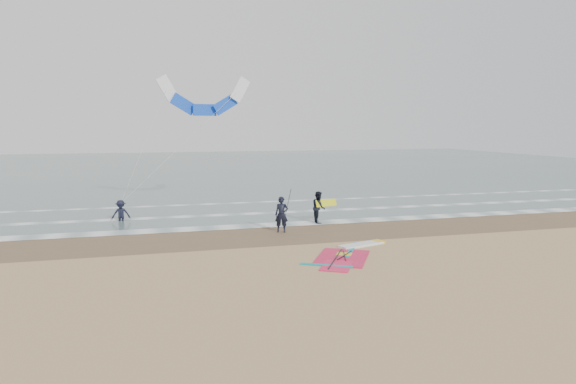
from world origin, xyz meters
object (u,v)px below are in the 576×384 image
object	(u,v)px
person_wading	(121,208)
surf_kite	(204,100)
person_standing	(282,215)
person_walking	(319,207)
windsurf_rig	(349,254)

from	to	relation	value
person_wading	surf_kite	world-z (taller)	surf_kite
person_standing	person_walking	xyz separation A→B (m)	(2.56, 1.86, -0.02)
person_wading	surf_kite	size ratio (longest dim) A/B	0.19
surf_kite	windsurf_rig	bearing A→B (deg)	-73.24
windsurf_rig	person_standing	distance (m)	5.37
windsurf_rig	person_walking	bearing A→B (deg)	81.76
windsurf_rig	person_wading	xyz separation A→B (m)	(-9.46, 10.22, 0.75)
person_wading	surf_kite	bearing A→B (deg)	39.76
person_walking	surf_kite	bearing A→B (deg)	43.64
person_standing	surf_kite	bearing A→B (deg)	124.41
windsurf_rig	person_walking	size ratio (longest dim) A/B	2.72
person_walking	windsurf_rig	bearing A→B (deg)	179.64
person_standing	person_walking	world-z (taller)	person_standing
windsurf_rig	person_standing	world-z (taller)	person_standing
windsurf_rig	person_walking	world-z (taller)	person_walking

